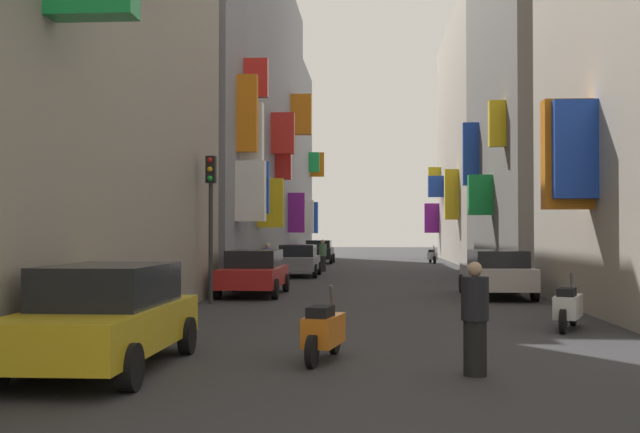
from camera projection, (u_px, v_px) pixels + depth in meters
The scene contains 18 objects.
ground_plane at pixel (376, 280), 32.38m from camera, with size 140.00×140.00×0.00m, color #2D2D30.
building_left_mid_b at pixel (157, 113), 28.32m from camera, with size 7.05×4.48×12.62m.
building_left_mid_c at pixel (229, 115), 42.68m from camera, with size 7.22×24.25×16.74m.
building_left_far at pixel (268, 165), 58.87m from camera, with size 7.08×8.25×14.15m.
building_right_mid_b at pixel (554, 35), 35.08m from camera, with size 7.03×15.04×21.65m.
building_right_mid_c at pixel (494, 141), 52.23m from camera, with size 7.12×19.45×16.10m.
parked_car_silver at pixel (497, 272), 23.69m from camera, with size 1.89×4.45×1.42m.
parked_car_grey at pixel (298, 260), 34.75m from camera, with size 1.89×4.19×1.40m.
parked_car_black at pixel (319, 251), 49.38m from camera, with size 1.89×3.91×1.45m.
parked_car_red at pixel (254, 271), 24.44m from camera, with size 1.89×4.38×1.40m.
parked_car_yellow at pixel (106, 315), 11.24m from camera, with size 1.90×4.45×1.49m.
scooter_white at pixel (568, 307), 15.76m from camera, with size 0.84×1.88×1.13m.
scooter_orange at pixel (324, 331), 11.94m from camera, with size 0.64×1.86×1.13m.
scooter_silver at pixel (432, 256), 49.45m from camera, with size 0.58×1.83×1.13m.
pedestrian_crossing at pixel (268, 265), 28.64m from camera, with size 0.40×0.40×1.57m.
pedestrian_near_left at pixel (475, 319), 10.72m from camera, with size 0.49×0.49×1.56m.
pedestrian_near_right at pixel (323, 256), 38.87m from camera, with size 0.45×0.45×1.59m.
traffic_light_near_corner at pixel (211, 203), 21.58m from camera, with size 0.26×0.34×4.07m.
Camera 1 is at (-0.14, -2.51, 1.97)m, focal length 43.89 mm.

